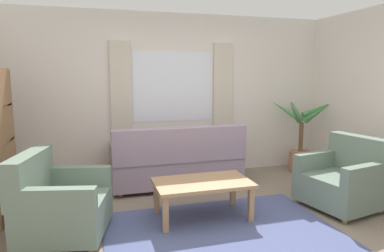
% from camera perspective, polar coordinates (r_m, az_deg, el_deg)
% --- Properties ---
extents(ground_plane, '(6.24, 6.24, 0.00)m').
position_cam_1_polar(ground_plane, '(3.79, 5.04, -17.28)').
color(ground_plane, gray).
extents(wall_back, '(5.32, 0.12, 2.60)m').
position_cam_1_polar(wall_back, '(5.58, -3.25, 5.01)').
color(wall_back, silver).
rests_on(wall_back, ground_plane).
extents(window_with_curtains, '(1.98, 0.07, 1.40)m').
position_cam_1_polar(window_with_curtains, '(5.49, -3.06, 6.52)').
color(window_with_curtains, white).
extents(area_rug, '(2.42, 1.68, 0.01)m').
position_cam_1_polar(area_rug, '(3.78, 5.04, -17.20)').
color(area_rug, '#4C5684').
rests_on(area_rug, ground_plane).
extents(couch, '(1.90, 0.82, 0.92)m').
position_cam_1_polar(couch, '(5.08, -2.55, -6.00)').
color(couch, '#998499').
rests_on(couch, ground_plane).
extents(armchair_left, '(0.99, 1.00, 0.88)m').
position_cam_1_polar(armchair_left, '(3.80, -21.36, -11.97)').
color(armchair_left, slate).
rests_on(armchair_left, ground_plane).
extents(armchair_right, '(0.97, 0.98, 0.88)m').
position_cam_1_polar(armchair_right, '(4.71, 24.04, -8.12)').
color(armchair_right, slate).
rests_on(armchair_right, ground_plane).
extents(coffee_table, '(1.10, 0.64, 0.44)m').
position_cam_1_polar(coffee_table, '(3.99, 1.74, -9.94)').
color(coffee_table, '#A87F56').
rests_on(coffee_table, ground_plane).
extents(potted_plant, '(1.10, 1.06, 1.29)m').
position_cam_1_polar(potted_plant, '(6.12, 17.71, -2.58)').
color(potted_plant, '#9E6B4C').
rests_on(potted_plant, ground_plane).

